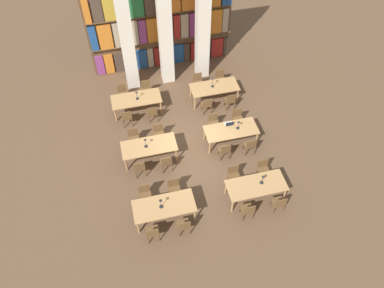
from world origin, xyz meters
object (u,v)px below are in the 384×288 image
Objects in this scene: chair_19 at (146,89)px; chair_14 at (250,145)px; chair_9 at (134,138)px; chair_22 at (230,100)px; pillar_center at (165,23)px; desk_lamp_0 at (161,202)px; chair_11 at (159,133)px; chair_12 at (224,150)px; desk_lamp_3 at (238,124)px; chair_23 at (220,78)px; chair_5 at (234,175)px; laptop at (229,124)px; chair_8 at (140,167)px; chair_15 at (238,118)px; chair_18 at (152,113)px; chair_20 at (207,104)px; pillar_left at (125,28)px; desk_lamp_4 at (137,94)px; chair_7 at (263,169)px; chair_1 at (145,194)px; chair_17 at (122,93)px; chair_2 at (184,226)px; reading_table_5 at (214,88)px; desk_lamp_5 at (213,81)px; pillar_right at (203,17)px; reading_table_0 at (164,207)px; desk_lamp_1 at (263,178)px; chair_10 at (166,162)px; chair_16 at (127,117)px; chair_3 at (174,188)px; chair_13 at (214,122)px; chair_21 at (198,82)px; desk_lamp_2 at (145,141)px; reading_table_4 at (136,100)px; reading_table_3 at (231,131)px; chair_0 at (153,233)px; chair_4 at (248,210)px.

chair_14 is at bearing 129.16° from chair_19.
chair_9 and chair_22 have the same top height.
chair_9 is (-2.13, -3.75, -2.51)m from pillar_center.
desk_lamp_0 is 0.51× the size of chair_11.
desk_lamp_3 is at bearing 44.64° from chair_12.
chair_14 is 4.08m from chair_23.
chair_5 is 2.29m from laptop.
chair_8 and chair_15 have the same top height.
chair_18 is 2.35m from chair_20.
pillar_left reaches higher than desk_lamp_4.
chair_22 is (4.35, 2.62, 0.00)m from chair_8.
laptop is 3.29m from chair_18.
chair_14 is (-0.10, 1.20, 0.00)m from chair_7.
laptop is (2.78, -0.44, 0.28)m from chair_11.
desk_lamp_3 reaches higher than chair_5.
chair_1 and chair_17 have the same top height.
chair_2 is at bearing -85.84° from pillar_left.
chair_2 is 0.43× the size of reading_table_5.
chair_11 is 3.40m from desk_lamp_5.
chair_1 and chair_12 have the same top height.
pillar_right is 5.29m from chair_11.
pillar_center reaches higher than desk_lamp_4.
pillar_center is 7.73m from reading_table_0.
reading_table_5 is 0.42m from desk_lamp_5.
desk_lamp_1 is at bearing -68.14° from chair_12.
desk_lamp_4 is (-0.55, 3.42, 0.52)m from chair_10.
chair_16 is 1.06m from desk_lamp_4.
reading_table_0 is 0.92m from chair_3.
chair_11 is (-0.05, 4.20, 0.00)m from chair_2.
desk_lamp_3 reaches higher than chair_8.
desk_lamp_0 reaches higher than chair_20.
desk_lamp_1 reaches higher than chair_13.
desk_lamp_3 is (4.07, -0.71, 0.51)m from chair_9.
chair_21 is 1.83m from chair_22.
pillar_center is 7.00m from chair_3.
chair_17 is 1.06m from chair_19.
pillar_center reaches higher than chair_3.
desk_lamp_5 reaches higher than chair_19.
reading_table_5 is at bearing 92.37° from desk_lamp_1.
chair_18 is at bearing 90.00° from chair_19.
desk_lamp_2 is 2.74m from reading_table_4.
chair_5 is 2.80× the size of laptop.
chair_13 is at bearing -106.63° from reading_table_5.
reading_table_4 is at bearing 90.51° from desk_lamp_0.
chair_16 is (-3.42, 2.66, 0.00)m from chair_12.
chair_9 reaches higher than reading_table_3.
chair_3 reaches higher than reading_table_5.
chair_22 is (0.56, 1.83, -0.17)m from reading_table_3.
chair_0 is 3.28m from chair_4.
chair_16 is at bearing -22.79° from laptop.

